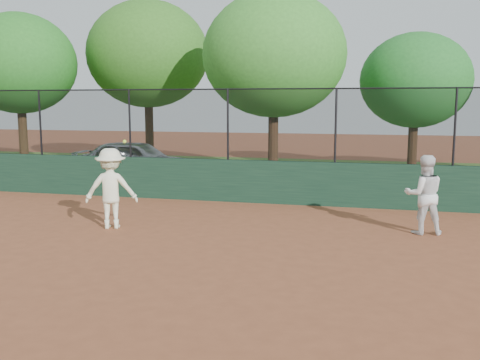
% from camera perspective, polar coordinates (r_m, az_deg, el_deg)
% --- Properties ---
extents(ground, '(80.00, 80.00, 0.00)m').
position_cam_1_polar(ground, '(9.67, -7.87, -8.73)').
color(ground, brown).
rests_on(ground, ground).
extents(back_wall, '(26.00, 0.20, 1.20)m').
position_cam_1_polar(back_wall, '(15.14, 0.54, -0.13)').
color(back_wall, '#1A3A26').
rests_on(back_wall, ground).
extents(grass_strip, '(36.00, 12.00, 0.01)m').
position_cam_1_polar(grass_strip, '(21.05, 4.34, 0.59)').
color(grass_strip, '#33581B').
rests_on(grass_strip, ground).
extents(parked_car, '(4.50, 1.97, 1.51)m').
position_cam_1_polar(parked_car, '(19.32, -11.08, 2.01)').
color(parked_car, '#A3A8AC').
rests_on(parked_car, ground).
extents(player_second, '(0.93, 0.78, 1.71)m').
position_cam_1_polar(player_second, '(12.12, 19.03, -1.48)').
color(player_second, white).
rests_on(player_second, ground).
extents(player_main, '(1.32, 1.00, 2.02)m').
position_cam_1_polar(player_main, '(12.32, -13.59, -0.88)').
color(player_main, white).
rests_on(player_main, ground).
extents(fence_assembly, '(26.00, 0.06, 2.00)m').
position_cam_1_polar(fence_assembly, '(14.99, 0.44, 6.07)').
color(fence_assembly, black).
rests_on(fence_assembly, back_wall).
extents(tree_0, '(4.57, 4.15, 6.31)m').
position_cam_1_polar(tree_0, '(23.30, -22.51, 11.38)').
color(tree_0, '#452E18').
rests_on(tree_0, ground).
extents(tree_1, '(5.26, 4.78, 7.13)m').
position_cam_1_polar(tree_1, '(23.84, -9.84, 13.05)').
color(tree_1, '#452B18').
rests_on(tree_1, ground).
extents(tree_2, '(5.09, 4.63, 6.67)m').
position_cam_1_polar(tree_2, '(19.35, 3.64, 13.15)').
color(tree_2, '#422917').
rests_on(tree_2, ground).
extents(tree_3, '(4.15, 3.78, 5.43)m').
position_cam_1_polar(tree_3, '(21.60, 18.21, 10.03)').
color(tree_3, '#3B2413').
rests_on(tree_3, ground).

